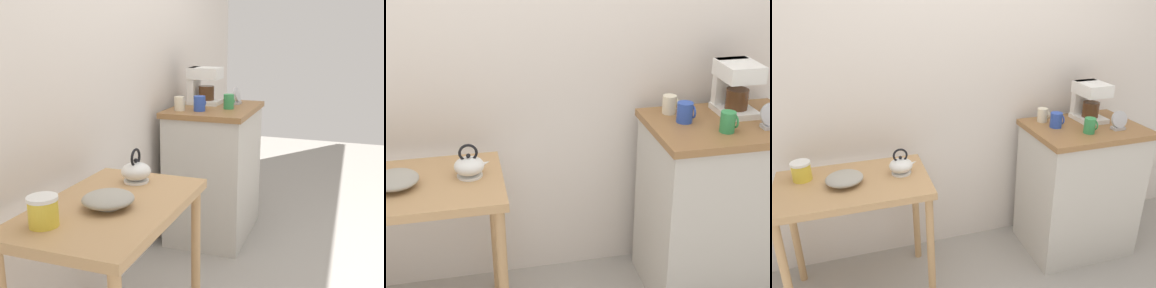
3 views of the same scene
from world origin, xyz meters
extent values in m
plane|color=gray|center=(0.00, 0.00, 0.00)|extent=(8.00, 8.00, 0.00)
cube|color=silver|center=(0.10, 0.44, 1.40)|extent=(4.40, 0.10, 2.80)
cube|color=tan|center=(-0.74, 0.03, 0.76)|extent=(0.84, 0.53, 0.04)
cylinder|color=tan|center=(-0.36, -0.19, 0.37)|extent=(0.04, 0.04, 0.74)
cylinder|color=tan|center=(-0.36, 0.26, 0.37)|extent=(0.04, 0.04, 0.74)
cube|color=#BCB7AD|center=(0.76, 0.06, 0.45)|extent=(0.71, 0.52, 0.89)
cube|color=olive|center=(0.76, 0.06, 0.91)|extent=(0.74, 0.55, 0.04)
cylinder|color=#9E998C|center=(-0.78, 0.02, 0.78)|extent=(0.09, 0.09, 0.01)
ellipsoid|color=#9E998C|center=(-0.78, 0.02, 0.81)|extent=(0.20, 0.20, 0.06)
cylinder|color=white|center=(-0.46, 0.05, 0.78)|extent=(0.11, 0.11, 0.01)
ellipsoid|color=white|center=(-0.46, 0.05, 0.83)|extent=(0.13, 0.13, 0.08)
cone|color=white|center=(-0.40, 0.05, 0.83)|extent=(0.07, 0.03, 0.05)
sphere|color=black|center=(-0.46, 0.05, 0.88)|extent=(0.02, 0.02, 0.02)
torus|color=black|center=(-0.46, 0.05, 0.89)|extent=(0.09, 0.01, 0.09)
cylinder|color=gold|center=(-1.00, 0.14, 0.82)|extent=(0.10, 0.10, 0.10)
cylinder|color=white|center=(-1.00, 0.14, 0.88)|extent=(0.11, 0.11, 0.01)
cube|color=white|center=(0.85, 0.16, 0.95)|extent=(0.18, 0.22, 0.03)
cube|color=white|center=(0.85, 0.24, 1.06)|extent=(0.16, 0.05, 0.26)
cube|color=white|center=(0.85, 0.16, 1.15)|extent=(0.18, 0.22, 0.08)
cylinder|color=#4C2D19|center=(0.85, 0.15, 1.01)|extent=(0.11, 0.11, 0.10)
cylinder|color=#338C4C|center=(0.71, -0.06, 0.98)|extent=(0.07, 0.07, 0.10)
torus|color=#338C4C|center=(0.75, -0.06, 0.98)|extent=(0.01, 0.06, 0.06)
cylinder|color=#2D4CAD|center=(0.56, 0.10, 0.98)|extent=(0.08, 0.08, 0.10)
torus|color=#2D4CAD|center=(0.61, 0.10, 0.98)|extent=(0.01, 0.07, 0.07)
cylinder|color=beige|center=(0.54, 0.23, 0.98)|extent=(0.07, 0.07, 0.09)
torus|color=beige|center=(0.57, 0.23, 0.98)|extent=(0.01, 0.06, 0.06)
cube|color=#B2B5BA|center=(0.93, -0.06, 0.94)|extent=(0.08, 0.06, 0.02)
cylinder|color=#B2B5BA|center=(0.93, -0.06, 1.00)|extent=(0.11, 0.05, 0.11)
cylinder|color=black|center=(0.93, -0.06, 1.00)|extent=(0.09, 0.04, 0.09)
camera|label=1|loc=(-2.23, -0.84, 1.44)|focal=42.75mm
camera|label=2|loc=(-0.49, -2.30, 1.95)|focal=54.07mm
camera|label=3|loc=(-0.72, -1.94, 1.79)|focal=35.55mm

